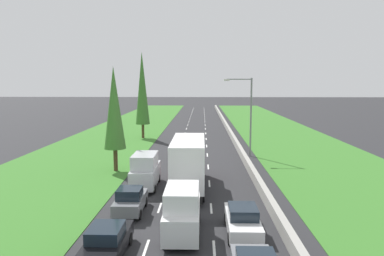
{
  "coord_description": "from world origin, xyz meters",
  "views": [
    {
      "loc": [
        1.1,
        -2.35,
        8.46
      ],
      "look_at": [
        -0.45,
        53.02,
        1.42
      ],
      "focal_mm": 33.44,
      "sensor_mm": 36.0,
      "label": 1
    }
  ],
  "objects_px": {
    "white_van_centre_lane": "(182,211)",
    "grey_hatchback_left_lane": "(130,200)",
    "white_sedan_right_lane": "(243,220)",
    "street_light_mast": "(248,111)",
    "black_sedan_left_lane": "(107,242)",
    "poplar_tree_second": "(114,108)",
    "white_box_truck_centre_lane": "(189,163)",
    "silver_van_left_lane": "(145,171)",
    "poplar_tree_third": "(142,88)"
  },
  "relations": [
    {
      "from": "grey_hatchback_left_lane",
      "to": "street_light_mast",
      "type": "height_order",
      "value": "street_light_mast"
    },
    {
      "from": "white_sedan_right_lane",
      "to": "street_light_mast",
      "type": "bearing_deg",
      "value": 82.2
    },
    {
      "from": "white_sedan_right_lane",
      "to": "black_sedan_left_lane",
      "type": "height_order",
      "value": "same"
    },
    {
      "from": "white_sedan_right_lane",
      "to": "street_light_mast",
      "type": "xyz_separation_m",
      "value": [
        2.95,
        21.51,
        4.42
      ]
    },
    {
      "from": "silver_van_left_lane",
      "to": "street_light_mast",
      "type": "xyz_separation_m",
      "value": [
        9.81,
        12.72,
        3.83
      ]
    },
    {
      "from": "white_sedan_right_lane",
      "to": "grey_hatchback_left_lane",
      "type": "bearing_deg",
      "value": 156.09
    },
    {
      "from": "white_box_truck_centre_lane",
      "to": "black_sedan_left_lane",
      "type": "relative_size",
      "value": 2.09
    },
    {
      "from": "white_van_centre_lane",
      "to": "black_sedan_left_lane",
      "type": "relative_size",
      "value": 1.09
    },
    {
      "from": "poplar_tree_second",
      "to": "silver_van_left_lane",
      "type": "bearing_deg",
      "value": -55.18
    },
    {
      "from": "grey_hatchback_left_lane",
      "to": "white_sedan_right_lane",
      "type": "bearing_deg",
      "value": -23.91
    },
    {
      "from": "white_sedan_right_lane",
      "to": "white_van_centre_lane",
      "type": "distance_m",
      "value": 3.43
    },
    {
      "from": "black_sedan_left_lane",
      "to": "poplar_tree_second",
      "type": "height_order",
      "value": "poplar_tree_second"
    },
    {
      "from": "silver_van_left_lane",
      "to": "grey_hatchback_left_lane",
      "type": "bearing_deg",
      "value": -90.79
    },
    {
      "from": "grey_hatchback_left_lane",
      "to": "poplar_tree_second",
      "type": "bearing_deg",
      "value": 108.24
    },
    {
      "from": "white_van_centre_lane",
      "to": "poplar_tree_second",
      "type": "xyz_separation_m",
      "value": [
        -7.22,
        14.46,
        4.65
      ]
    },
    {
      "from": "grey_hatchback_left_lane",
      "to": "silver_van_left_lane",
      "type": "relative_size",
      "value": 0.8
    },
    {
      "from": "black_sedan_left_lane",
      "to": "silver_van_left_lane",
      "type": "distance_m",
      "value": 11.78
    },
    {
      "from": "grey_hatchback_left_lane",
      "to": "poplar_tree_second",
      "type": "xyz_separation_m",
      "value": [
        -3.65,
        11.08,
        5.22
      ]
    },
    {
      "from": "white_sedan_right_lane",
      "to": "street_light_mast",
      "type": "height_order",
      "value": "street_light_mast"
    },
    {
      "from": "white_box_truck_centre_lane",
      "to": "silver_van_left_lane",
      "type": "distance_m",
      "value": 3.65
    },
    {
      "from": "black_sedan_left_lane",
      "to": "street_light_mast",
      "type": "bearing_deg",
      "value": 68.13
    },
    {
      "from": "poplar_tree_third",
      "to": "grey_hatchback_left_lane",
      "type": "bearing_deg",
      "value": -82.1
    },
    {
      "from": "white_box_truck_centre_lane",
      "to": "black_sedan_left_lane",
      "type": "xyz_separation_m",
      "value": [
        -3.55,
        -11.31,
        -1.37
      ]
    },
    {
      "from": "poplar_tree_third",
      "to": "white_sedan_right_lane",
      "type": "bearing_deg",
      "value": -71.89
    },
    {
      "from": "black_sedan_left_lane",
      "to": "silver_van_left_lane",
      "type": "xyz_separation_m",
      "value": [
        0.02,
        11.77,
        0.59
      ]
    },
    {
      "from": "white_sedan_right_lane",
      "to": "silver_van_left_lane",
      "type": "height_order",
      "value": "silver_van_left_lane"
    },
    {
      "from": "white_van_centre_lane",
      "to": "street_light_mast",
      "type": "bearing_deg",
      "value": 73.87
    },
    {
      "from": "street_light_mast",
      "to": "white_box_truck_centre_lane",
      "type": "bearing_deg",
      "value": -115.46
    },
    {
      "from": "white_van_centre_lane",
      "to": "silver_van_left_lane",
      "type": "bearing_deg",
      "value": 110.99
    },
    {
      "from": "white_box_truck_centre_lane",
      "to": "white_sedan_right_lane",
      "type": "bearing_deg",
      "value": -68.23
    },
    {
      "from": "silver_van_left_lane",
      "to": "white_van_centre_lane",
      "type": "bearing_deg",
      "value": -69.01
    },
    {
      "from": "grey_hatchback_left_lane",
      "to": "street_light_mast",
      "type": "bearing_deg",
      "value": 61.8
    },
    {
      "from": "black_sedan_left_lane",
      "to": "poplar_tree_third",
      "type": "xyz_separation_m",
      "value": [
        -4.43,
        37.58,
        6.79
      ]
    },
    {
      "from": "black_sedan_left_lane",
      "to": "poplar_tree_third",
      "type": "distance_m",
      "value": 38.44
    },
    {
      "from": "black_sedan_left_lane",
      "to": "poplar_tree_third",
      "type": "relative_size",
      "value": 0.34
    },
    {
      "from": "street_light_mast",
      "to": "white_sedan_right_lane",
      "type": "bearing_deg",
      "value": -97.8
    },
    {
      "from": "white_box_truck_centre_lane",
      "to": "poplar_tree_second",
      "type": "bearing_deg",
      "value": 141.28
    },
    {
      "from": "white_box_truck_centre_lane",
      "to": "silver_van_left_lane",
      "type": "xyz_separation_m",
      "value": [
        -3.53,
        0.46,
        -0.78
      ]
    },
    {
      "from": "black_sedan_left_lane",
      "to": "grey_hatchback_left_lane",
      "type": "xyz_separation_m",
      "value": [
        -0.06,
        6.05,
        0.02
      ]
    },
    {
      "from": "black_sedan_left_lane",
      "to": "silver_van_left_lane",
      "type": "bearing_deg",
      "value": 89.89
    },
    {
      "from": "silver_van_left_lane",
      "to": "poplar_tree_third",
      "type": "relative_size",
      "value": 0.37
    },
    {
      "from": "white_van_centre_lane",
      "to": "grey_hatchback_left_lane",
      "type": "bearing_deg",
      "value": 136.51
    },
    {
      "from": "black_sedan_left_lane",
      "to": "poplar_tree_second",
      "type": "distance_m",
      "value": 18.29
    },
    {
      "from": "white_sedan_right_lane",
      "to": "silver_van_left_lane",
      "type": "bearing_deg",
      "value": 127.96
    },
    {
      "from": "white_sedan_right_lane",
      "to": "poplar_tree_second",
      "type": "distance_m",
      "value": 18.44
    },
    {
      "from": "black_sedan_left_lane",
      "to": "white_box_truck_centre_lane",
      "type": "bearing_deg",
      "value": 72.55
    },
    {
      "from": "white_sedan_right_lane",
      "to": "white_box_truck_centre_lane",
      "type": "bearing_deg",
      "value": 111.77
    },
    {
      "from": "white_van_centre_lane",
      "to": "silver_van_left_lane",
      "type": "distance_m",
      "value": 9.75
    },
    {
      "from": "white_box_truck_centre_lane",
      "to": "poplar_tree_second",
      "type": "xyz_separation_m",
      "value": [
        -7.26,
        5.82,
        3.87
      ]
    },
    {
      "from": "white_van_centre_lane",
      "to": "street_light_mast",
      "type": "relative_size",
      "value": 0.54
    }
  ]
}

